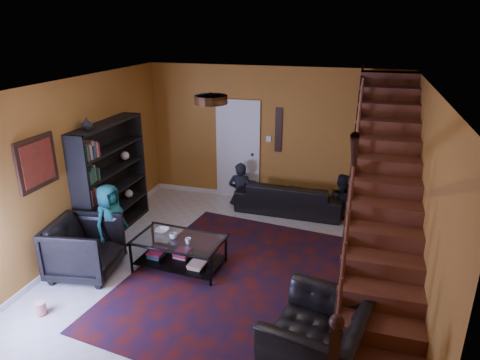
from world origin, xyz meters
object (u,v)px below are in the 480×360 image
(armchair_right, at_px, (317,338))
(coffee_table, at_px, (179,251))
(sofa, at_px, (290,197))
(armchair_left, at_px, (85,248))
(bookshelf, at_px, (112,180))

(armchair_right, relative_size, coffee_table, 0.83)
(sofa, bearing_deg, armchair_left, 52.30)
(sofa, relative_size, armchair_right, 1.82)
(armchair_right, height_order, coffee_table, armchair_right)
(coffee_table, bearing_deg, bookshelf, 151.82)
(armchair_right, bearing_deg, coffee_table, -110.69)
(sofa, xyz_separation_m, coffee_table, (-1.26, -2.58, -0.01))
(sofa, height_order, coffee_table, sofa)
(armchair_left, bearing_deg, armchair_right, -113.17)
(armchair_right, distance_m, coffee_table, 2.69)
(armchair_right, xyz_separation_m, coffee_table, (-2.26, 1.45, -0.08))
(bookshelf, height_order, coffee_table, bookshelf)
(bookshelf, bearing_deg, armchair_right, -30.83)
(bookshelf, xyz_separation_m, armchair_right, (3.90, -2.33, -0.59))
(bookshelf, relative_size, armchair_left, 2.10)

